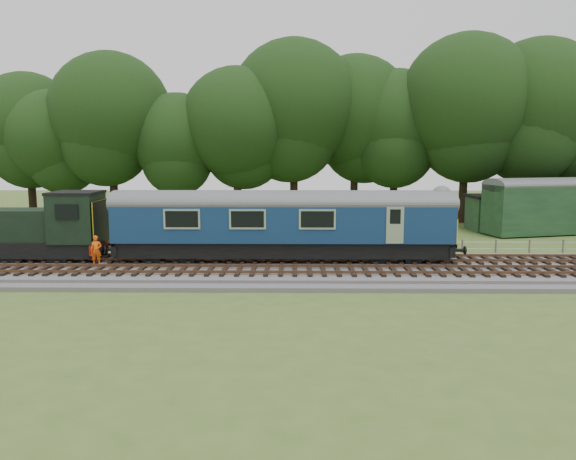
{
  "coord_description": "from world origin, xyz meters",
  "views": [
    {
      "loc": [
        -0.03,
        -28.68,
        6.28
      ],
      "look_at": [
        -0.39,
        1.4,
        2.0
      ],
      "focal_mm": 35.0,
      "sensor_mm": 36.0,
      "label": 1
    }
  ],
  "objects": [
    {
      "name": "fence",
      "position": [
        0.0,
        4.5,
        0.0
      ],
      "size": [
        64.0,
        0.12,
        1.0
      ],
      "primitive_type": null,
      "color": "#6B6054",
      "rests_on": "ground"
    },
    {
      "name": "shunter_loco",
      "position": [
        -14.58,
        1.4,
        1.97
      ],
      "size": [
        8.92,
        2.6,
        3.38
      ],
      "color": "black",
      "rests_on": "ground"
    },
    {
      "name": "track_south",
      "position": [
        0.0,
        -1.6,
        0.42
      ],
      "size": [
        67.2,
        2.4,
        0.21
      ],
      "color": "black",
      "rests_on": "ballast"
    },
    {
      "name": "worker",
      "position": [
        -10.37,
        -0.07,
        1.12
      ],
      "size": [
        0.63,
        0.48,
        1.55
      ],
      "primitive_type": "imported",
      "rotation": [
        0.0,
        0.0,
        0.22
      ],
      "color": "#FF590D",
      "rests_on": "ballast"
    },
    {
      "name": "tree_line",
      "position": [
        0.0,
        22.0,
        0.0
      ],
      "size": [
        70.0,
        8.0,
        18.0
      ],
      "primitive_type": null,
      "color": "black",
      "rests_on": "ground"
    },
    {
      "name": "dmu_railcar",
      "position": [
        -0.66,
        1.4,
        2.61
      ],
      "size": [
        18.05,
        2.86,
        3.88
      ],
      "color": "black",
      "rests_on": "ground"
    },
    {
      "name": "track_north",
      "position": [
        0.0,
        1.4,
        0.42
      ],
      "size": [
        67.2,
        2.4,
        0.21
      ],
      "color": "black",
      "rests_on": "ballast"
    },
    {
      "name": "ballast",
      "position": [
        0.0,
        0.0,
        0.17
      ],
      "size": [
        70.0,
        7.0,
        0.35
      ],
      "primitive_type": "cube",
      "color": "#4C4C4F",
      "rests_on": "ground"
    },
    {
      "name": "ground",
      "position": [
        0.0,
        0.0,
        0.0
      ],
      "size": [
        120.0,
        120.0,
        0.0
      ],
      "primitive_type": "plane",
      "color": "#455E22",
      "rests_on": "ground"
    },
    {
      "name": "shed",
      "position": [
        15.43,
        15.41,
        1.43
      ],
      "size": [
        3.55,
        3.55,
        2.81
      ],
      "rotation": [
        0.0,
        0.0,
        0.03
      ],
      "color": "#16321D",
      "rests_on": "ground"
    }
  ]
}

